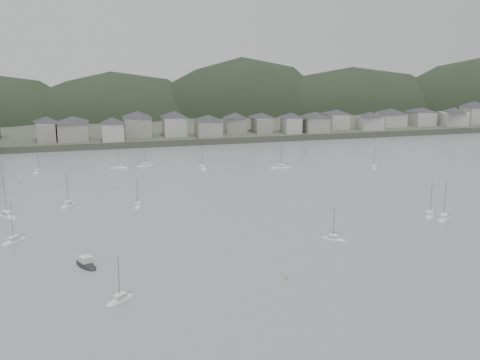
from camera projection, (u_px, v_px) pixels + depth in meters
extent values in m
plane|color=slate|center=(333.00, 298.00, 113.46)|extent=(900.00, 900.00, 0.00)
cube|color=#383D2D|center=(161.00, 111.00, 391.04)|extent=(900.00, 250.00, 3.00)
ellipsoid|color=black|center=(114.00, 135.00, 365.30)|extent=(132.08, 90.41, 79.74)
ellipsoid|color=black|center=(242.00, 134.00, 385.57)|extent=(133.88, 88.37, 101.41)
ellipsoid|color=black|center=(350.00, 128.00, 398.02)|extent=(165.81, 81.78, 82.55)
cube|color=gray|center=(47.00, 132.00, 267.84)|extent=(8.34, 12.91, 8.59)
pyramid|color=#28282D|center=(46.00, 119.00, 266.46)|extent=(15.78, 15.78, 3.01)
cube|color=gray|center=(73.00, 131.00, 270.02)|extent=(13.68, 13.35, 8.36)
pyramid|color=#28282D|center=(73.00, 119.00, 268.67)|extent=(20.07, 20.07, 2.93)
cube|color=#BBB9B0|center=(113.00, 132.00, 269.23)|extent=(9.78, 10.20, 8.08)
pyramid|color=#28282D|center=(112.00, 120.00, 267.94)|extent=(14.83, 14.83, 2.83)
cube|color=gray|center=(138.00, 127.00, 281.03)|extent=(12.59, 13.33, 9.09)
pyramid|color=#28282D|center=(137.00, 114.00, 279.57)|extent=(19.24, 19.24, 3.18)
cube|color=#BBB9B0|center=(174.00, 126.00, 283.79)|extent=(10.74, 12.17, 8.87)
pyramid|color=#28282D|center=(174.00, 114.00, 282.36)|extent=(17.01, 17.01, 3.10)
cube|color=gray|center=(209.00, 128.00, 281.43)|extent=(11.63, 12.09, 7.69)
pyramid|color=#28282D|center=(208.00, 118.00, 280.19)|extent=(17.61, 17.61, 2.69)
cube|color=gray|center=(235.00, 125.00, 293.24)|extent=(10.37, 9.35, 7.44)
pyramid|color=#28282D|center=(235.00, 115.00, 292.04)|extent=(14.65, 14.65, 2.60)
cube|color=gray|center=(262.00, 125.00, 294.16)|extent=(8.24, 12.20, 7.22)
pyramid|color=#28282D|center=(262.00, 115.00, 292.99)|extent=(15.17, 15.17, 2.53)
cube|color=#BBB9B0|center=(291.00, 125.00, 292.46)|extent=(8.06, 10.91, 7.46)
pyramid|color=#28282D|center=(291.00, 115.00, 291.26)|extent=(14.08, 14.08, 2.61)
cube|color=gray|center=(315.00, 124.00, 293.93)|extent=(11.73, 11.78, 7.66)
pyramid|color=#28282D|center=(315.00, 114.00, 292.70)|extent=(17.46, 17.46, 2.68)
cube|color=#BBB9B0|center=(336.00, 121.00, 306.98)|extent=(10.19, 13.02, 7.33)
pyramid|color=#28282D|center=(337.00, 112.00, 305.80)|extent=(17.23, 17.23, 2.57)
cube|color=#BBB9B0|center=(370.00, 123.00, 302.22)|extent=(11.70, 9.81, 6.88)
pyramid|color=#28282D|center=(370.00, 114.00, 301.11)|extent=(15.97, 15.97, 2.41)
cube|color=#BBB9B0|center=(391.00, 119.00, 314.51)|extent=(12.83, 12.48, 7.00)
pyramid|color=#28282D|center=(392.00, 111.00, 313.38)|extent=(18.79, 18.79, 2.45)
cube|color=#BBB9B0|center=(421.00, 118.00, 319.32)|extent=(11.07, 13.50, 6.97)
pyramid|color=#28282D|center=(421.00, 110.00, 318.20)|extent=(18.25, 18.25, 2.44)
cube|color=#BBB9B0|center=(454.00, 119.00, 315.62)|extent=(13.75, 9.12, 7.34)
pyramid|color=#28282D|center=(454.00, 110.00, 314.44)|extent=(16.97, 16.97, 2.57)
cube|color=#BBB9B0|center=(474.00, 115.00, 325.27)|extent=(11.37, 11.57, 9.05)
pyramid|color=#28282D|center=(475.00, 104.00, 323.81)|extent=(17.03, 17.03, 3.17)
ellipsoid|color=silver|center=(39.00, 173.00, 219.17)|extent=(5.57, 6.43, 1.30)
cube|color=silver|center=(39.00, 170.00, 218.94)|extent=(2.51, 2.67, 0.70)
cylinder|color=#3F3F42|center=(38.00, 162.00, 218.16)|extent=(0.12, 0.12, 8.11)
cylinder|color=#3F3F42|center=(41.00, 169.00, 218.10)|extent=(1.84, 2.39, 0.10)
ellipsoid|color=silver|center=(120.00, 301.00, 112.38)|extent=(6.92, 6.40, 1.43)
cube|color=silver|center=(120.00, 296.00, 112.14)|extent=(2.93, 2.83, 0.70)
cylinder|color=#3F3F42|center=(119.00, 278.00, 111.28)|extent=(0.12, 0.12, 8.95)
cylinder|color=#3F3F42|center=(125.00, 294.00, 111.45)|extent=(2.51, 2.17, 0.10)
ellipsoid|color=silver|center=(333.00, 240.00, 146.36)|extent=(6.47, 5.89, 1.33)
cube|color=silver|center=(333.00, 236.00, 146.13)|extent=(2.72, 2.61, 0.70)
cylinder|color=#3F3F42|center=(334.00, 223.00, 145.33)|extent=(0.12, 0.12, 8.31)
cylinder|color=#3F3F42|center=(336.00, 233.00, 146.93)|extent=(2.36, 1.99, 0.10)
ellipsoid|color=silver|center=(374.00, 168.00, 226.51)|extent=(5.44, 6.94, 1.36)
cube|color=silver|center=(374.00, 166.00, 226.27)|extent=(2.53, 2.82, 0.70)
cylinder|color=#3F3F42|center=(375.00, 157.00, 225.46)|extent=(0.12, 0.12, 8.52)
cylinder|color=#3F3F42|center=(371.00, 164.00, 226.97)|extent=(1.70, 2.66, 0.10)
ellipsoid|color=silver|center=(14.00, 242.00, 144.78)|extent=(7.16, 7.62, 1.59)
cube|color=silver|center=(14.00, 238.00, 144.52)|extent=(3.15, 3.23, 0.70)
cylinder|color=#3F3F42|center=(12.00, 222.00, 143.56)|extent=(0.12, 0.12, 9.91)
cylinder|color=#3F3F42|center=(17.00, 237.00, 143.61)|extent=(2.44, 2.74, 0.10)
ellipsoid|color=silver|center=(138.00, 207.00, 175.00)|extent=(3.73, 7.55, 1.45)
cube|color=silver|center=(138.00, 203.00, 174.76)|extent=(2.07, 2.80, 0.70)
cylinder|color=#3F3F42|center=(137.00, 192.00, 173.89)|extent=(0.12, 0.12, 9.04)
cylinder|color=#3F3F42|center=(137.00, 200.00, 175.77)|extent=(0.76, 3.21, 0.10)
ellipsoid|color=silver|center=(119.00, 168.00, 226.54)|extent=(7.70, 3.92, 1.47)
cube|color=silver|center=(119.00, 166.00, 226.29)|extent=(2.87, 2.15, 0.70)
cylinder|color=#3F3F42|center=(118.00, 156.00, 225.41)|extent=(0.12, 0.12, 9.20)
cylinder|color=#3F3F42|center=(115.00, 165.00, 225.58)|extent=(3.25, 0.83, 0.10)
ellipsoid|color=silver|center=(430.00, 216.00, 165.57)|extent=(6.84, 7.46, 1.54)
cube|color=silver|center=(430.00, 213.00, 165.31)|extent=(3.03, 3.15, 0.70)
cylinder|color=#3F3F42|center=(431.00, 199.00, 164.39)|extent=(0.12, 0.12, 9.61)
cylinder|color=#3F3F42|center=(435.00, 212.00, 164.40)|extent=(2.31, 2.71, 0.10)
ellipsoid|color=silver|center=(69.00, 206.00, 175.69)|extent=(6.25, 7.92, 1.56)
cube|color=silver|center=(68.00, 202.00, 175.43)|extent=(2.90, 3.22, 0.70)
cylinder|color=#3F3F42|center=(67.00, 190.00, 174.49)|extent=(0.12, 0.12, 9.73)
cylinder|color=#3F3F42|center=(71.00, 202.00, 174.36)|extent=(1.95, 3.02, 0.10)
ellipsoid|color=silver|center=(7.00, 217.00, 165.20)|extent=(7.54, 9.09, 1.81)
cube|color=silver|center=(7.00, 213.00, 164.91)|extent=(3.44, 3.74, 0.70)
cylinder|color=#3F3F42|center=(5.00, 197.00, 163.82)|extent=(0.12, 0.12, 11.32)
cylinder|color=#3F3F42|center=(2.00, 212.00, 163.30)|extent=(2.40, 3.41, 0.10)
ellipsoid|color=silver|center=(202.00, 169.00, 225.88)|extent=(3.70, 8.63, 1.67)
cube|color=silver|center=(202.00, 166.00, 225.61)|extent=(2.19, 3.13, 0.70)
cylinder|color=#3F3F42|center=(202.00, 155.00, 224.60)|extent=(0.12, 0.12, 10.46)
cylinder|color=#3F3F42|center=(202.00, 163.00, 226.93)|extent=(0.57, 3.75, 0.10)
ellipsoid|color=silver|center=(145.00, 166.00, 230.08)|extent=(7.91, 5.02, 1.51)
cube|color=silver|center=(145.00, 164.00, 229.82)|extent=(3.07, 2.52, 0.70)
cylinder|color=#3F3F42|center=(145.00, 154.00, 228.92)|extent=(0.12, 0.12, 9.44)
cylinder|color=#3F3F42|center=(142.00, 162.00, 229.87)|extent=(3.20, 1.34, 0.10)
ellipsoid|color=silver|center=(443.00, 219.00, 162.66)|extent=(7.84, 7.68, 1.66)
cube|color=silver|center=(444.00, 215.00, 162.40)|extent=(3.37, 3.34, 0.70)
cylinder|color=#3F3F42|center=(445.00, 201.00, 161.39)|extent=(0.12, 0.12, 10.39)
cylinder|color=#3F3F42|center=(449.00, 214.00, 161.54)|extent=(2.77, 2.67, 0.10)
ellipsoid|color=silver|center=(281.00, 168.00, 226.61)|extent=(8.79, 3.36, 1.72)
cube|color=silver|center=(281.00, 165.00, 226.33)|extent=(3.14, 2.11, 0.70)
cylinder|color=#3F3F42|center=(281.00, 154.00, 225.29)|extent=(0.12, 0.12, 10.77)
cylinder|color=#3F3F42|center=(284.00, 164.00, 226.67)|extent=(3.87, 0.38, 0.10)
ellipsoid|color=black|center=(86.00, 266.00, 129.64)|extent=(6.31, 8.74, 1.82)
cube|color=silver|center=(86.00, 259.00, 129.27)|extent=(3.17, 3.25, 1.40)
cylinder|color=#3F3F42|center=(85.00, 255.00, 129.05)|extent=(0.10, 0.10, 1.20)
sphere|color=#BB833E|center=(328.00, 159.00, 242.90)|extent=(0.70, 0.70, 0.70)
sphere|color=#BB833E|center=(118.00, 188.00, 196.61)|extent=(0.70, 0.70, 0.70)
sphere|color=#BB833E|center=(19.00, 183.00, 203.23)|extent=(0.70, 0.70, 0.70)
sphere|color=#BB833E|center=(286.00, 278.00, 122.79)|extent=(0.70, 0.70, 0.70)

